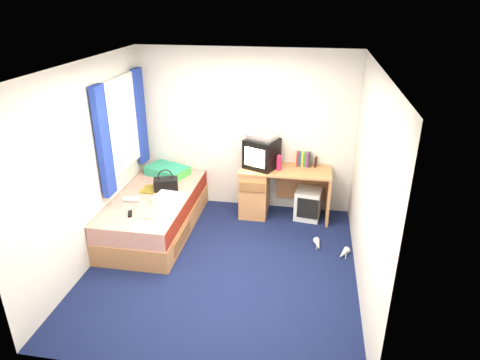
% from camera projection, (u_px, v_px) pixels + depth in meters
% --- Properties ---
extents(ground, '(3.40, 3.40, 0.00)m').
position_uv_depth(ground, '(223.00, 265.00, 5.26)').
color(ground, '#0C1438').
rests_on(ground, ground).
extents(room_shell, '(3.40, 3.40, 3.40)m').
position_uv_depth(room_shell, '(221.00, 155.00, 4.67)').
color(room_shell, white).
rests_on(room_shell, ground).
extents(bed, '(1.01, 2.00, 0.54)m').
position_uv_depth(bed, '(156.00, 212.00, 5.95)').
color(bed, tan).
rests_on(bed, ground).
extents(pillow, '(0.71, 0.58, 0.13)m').
position_uv_depth(pillow, '(167.00, 171.00, 6.45)').
color(pillow, teal).
rests_on(pillow, bed).
extents(desk, '(1.30, 0.55, 0.75)m').
position_uv_depth(desk, '(266.00, 189.00, 6.33)').
color(desk, tan).
rests_on(desk, ground).
extents(storage_cube, '(0.40, 0.40, 0.45)m').
position_uv_depth(storage_cube, '(308.00, 204.00, 6.28)').
color(storage_cube, silver).
rests_on(storage_cube, ground).
extents(crt_tv, '(0.55, 0.53, 0.42)m').
position_uv_depth(crt_tv, '(262.00, 153.00, 6.12)').
color(crt_tv, black).
rests_on(crt_tv, desk).
extents(vcr, '(0.45, 0.40, 0.07)m').
position_uv_depth(vcr, '(262.00, 137.00, 6.02)').
color(vcr, '#BBBBBE').
rests_on(vcr, crt_tv).
extents(book_row, '(0.20, 0.13, 0.20)m').
position_uv_depth(book_row, '(303.00, 159.00, 6.22)').
color(book_row, maroon).
rests_on(book_row, desk).
extents(picture_frame, '(0.04, 0.12, 0.14)m').
position_uv_depth(picture_frame, '(316.00, 162.00, 6.20)').
color(picture_frame, black).
rests_on(picture_frame, desk).
extents(pink_water_bottle, '(0.07, 0.07, 0.21)m').
position_uv_depth(pink_water_bottle, '(279.00, 163.00, 6.06)').
color(pink_water_bottle, '#E72051').
rests_on(pink_water_bottle, desk).
extents(aerosol_can, '(0.06, 0.06, 0.16)m').
position_uv_depth(aerosol_can, '(279.00, 162.00, 6.16)').
color(aerosol_can, silver).
rests_on(aerosol_can, desk).
extents(handbag, '(0.37, 0.28, 0.31)m').
position_uv_depth(handbag, '(166.00, 184.00, 5.96)').
color(handbag, black).
rests_on(handbag, bed).
extents(towel, '(0.36, 0.31, 0.11)m').
position_uv_depth(towel, '(169.00, 199.00, 5.61)').
color(towel, white).
rests_on(towel, bed).
extents(magazine, '(0.21, 0.28, 0.01)m').
position_uv_depth(magazine, '(150.00, 189.00, 5.99)').
color(magazine, yellow).
rests_on(magazine, bed).
extents(water_bottle, '(0.21, 0.09, 0.07)m').
position_uv_depth(water_bottle, '(132.00, 199.00, 5.64)').
color(water_bottle, white).
rests_on(water_bottle, bed).
extents(colour_swatch_fan, '(0.22, 0.06, 0.01)m').
position_uv_depth(colour_swatch_fan, '(146.00, 217.00, 5.24)').
color(colour_swatch_fan, gold).
rests_on(colour_swatch_fan, bed).
extents(remote_control, '(0.11, 0.17, 0.02)m').
position_uv_depth(remote_control, '(130.00, 214.00, 5.32)').
color(remote_control, black).
rests_on(remote_control, bed).
extents(window_assembly, '(0.11, 1.42, 1.40)m').
position_uv_depth(window_assembly, '(122.00, 127.00, 5.74)').
color(window_assembly, silver).
rests_on(window_assembly, room_shell).
extents(white_heels, '(0.48, 0.40, 0.09)m').
position_uv_depth(white_heels, '(330.00, 249.00, 5.52)').
color(white_heels, silver).
rests_on(white_heels, ground).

